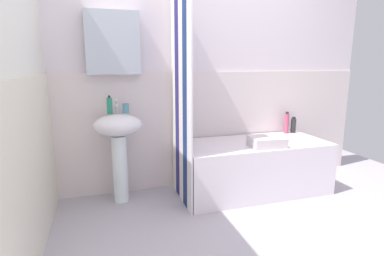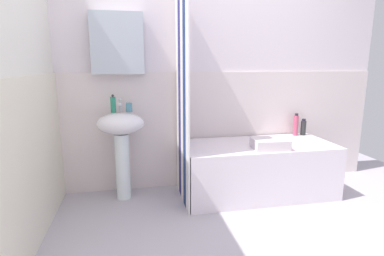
% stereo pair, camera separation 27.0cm
% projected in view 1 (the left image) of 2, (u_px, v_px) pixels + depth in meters
% --- Properties ---
extents(ground_plane, '(4.80, 5.60, 0.04)m').
position_uv_depth(ground_plane, '(266.00, 245.00, 2.23)').
color(ground_plane, '#B0A9B4').
extents(wall_back_tiled, '(3.60, 0.18, 2.40)m').
position_uv_depth(wall_back_tiled, '(203.00, 78.00, 3.15)').
color(wall_back_tiled, silver).
rests_on(wall_back_tiled, ground_plane).
extents(wall_left_tiled, '(0.07, 1.81, 2.40)m').
position_uv_depth(wall_left_tiled, '(19.00, 91.00, 1.86)').
color(wall_left_tiled, silver).
rests_on(wall_left_tiled, ground_plane).
extents(sink, '(0.44, 0.34, 0.84)m').
position_uv_depth(sink, '(119.00, 138.00, 2.79)').
color(sink, white).
rests_on(sink, ground_plane).
extents(faucet, '(0.03, 0.12, 0.12)m').
position_uv_depth(faucet, '(116.00, 106.00, 2.80)').
color(faucet, silver).
rests_on(faucet, sink).
extents(soap_dispenser, '(0.05, 0.05, 0.17)m').
position_uv_depth(soap_dispenser, '(110.00, 106.00, 2.75)').
color(soap_dispenser, '#257D5E').
rests_on(soap_dispenser, sink).
extents(toothbrush_cup, '(0.06, 0.06, 0.09)m').
position_uv_depth(toothbrush_cup, '(126.00, 108.00, 2.80)').
color(toothbrush_cup, teal).
rests_on(toothbrush_cup, sink).
extents(bathtub, '(1.47, 0.67, 0.51)m').
position_uv_depth(bathtub, '(253.00, 167.00, 3.10)').
color(bathtub, white).
rests_on(bathtub, ground_plane).
extents(shower_curtain, '(0.01, 0.67, 2.00)m').
position_uv_depth(shower_curtain, '(181.00, 96.00, 2.73)').
color(shower_curtain, white).
rests_on(shower_curtain, ground_plane).
extents(shampoo_bottle, '(0.06, 0.06, 0.18)m').
position_uv_depth(shampoo_bottle, '(293.00, 125.00, 3.45)').
color(shampoo_bottle, '#292B2B').
rests_on(shampoo_bottle, bathtub).
extents(conditioner_bottle, '(0.05, 0.05, 0.24)m').
position_uv_depth(conditioner_bottle, '(286.00, 123.00, 3.42)').
color(conditioner_bottle, '#C04B69').
rests_on(conditioner_bottle, bathtub).
extents(towel_folded, '(0.33, 0.27, 0.09)m').
position_uv_depth(towel_folded, '(267.00, 142.00, 2.88)').
color(towel_folded, silver).
rests_on(towel_folded, bathtub).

